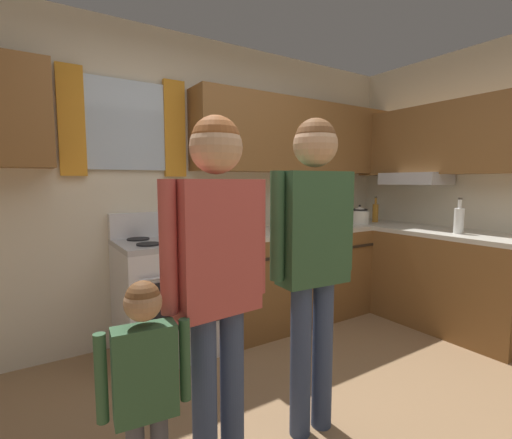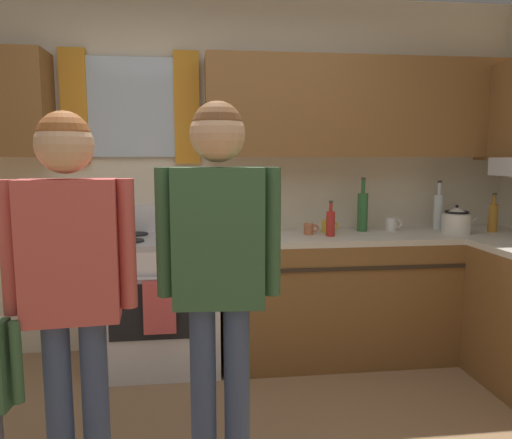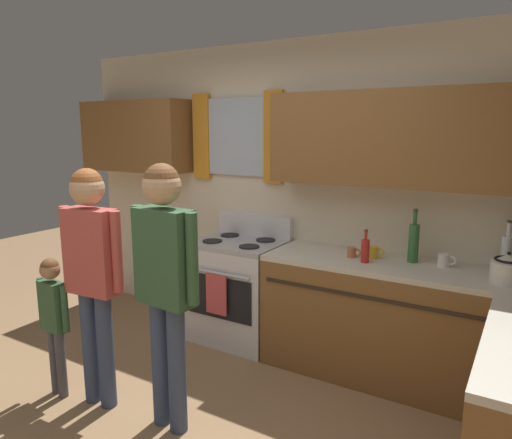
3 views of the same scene
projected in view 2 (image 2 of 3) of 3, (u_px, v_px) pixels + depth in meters
name	position (u px, v px, depth m)	size (l,w,h in m)	color
back_wall_unit	(218.00, 149.00, 3.52)	(4.60, 0.42, 2.60)	beige
kitchen_counter_run	(436.00, 307.00, 3.22)	(2.25, 1.89, 0.90)	brown
stove_oven	(163.00, 299.00, 3.33)	(0.75, 0.67, 1.10)	silver
bottle_wine_green	(363.00, 211.00, 3.54)	(0.08, 0.08, 0.39)	#2D6633
bottle_sauce_red	(331.00, 223.00, 3.32)	(0.06, 0.06, 0.25)	red
bottle_oil_amber	(493.00, 217.00, 3.51)	(0.06, 0.06, 0.29)	#B27223
bottle_tall_clear	(438.00, 211.00, 3.63)	(0.07, 0.07, 0.37)	silver
cup_terracotta	(309.00, 229.00, 3.40)	(0.11, 0.07, 0.08)	#B76642
mug_ceramic_white	(392.00, 224.00, 3.56)	(0.13, 0.08, 0.09)	white
mug_mustard_yellow	(328.00, 226.00, 3.48)	(0.12, 0.08, 0.09)	gold
stovetop_kettle	(457.00, 220.00, 3.43)	(0.27, 0.20, 0.21)	silver
adult_holding_child	(71.00, 267.00, 1.89)	(0.50, 0.22, 1.62)	#38476B
adult_in_plaid	(219.00, 252.00, 2.00)	(0.52, 0.23, 1.67)	#38476B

